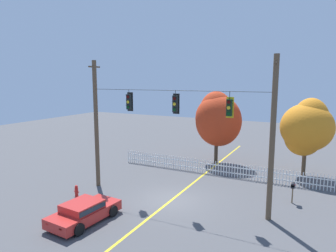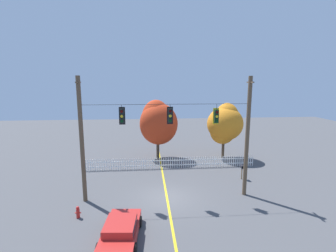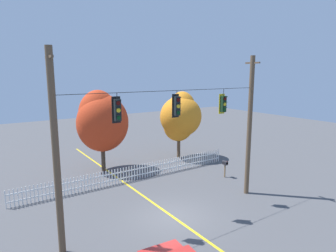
{
  "view_description": "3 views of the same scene",
  "coord_description": "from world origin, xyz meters",
  "px_view_note": "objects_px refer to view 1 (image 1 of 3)",
  "views": [
    {
      "loc": [
        8.2,
        -16.63,
        7.66
      ],
      "look_at": [
        -0.67,
        0.8,
        4.66
      ],
      "focal_mm": 32.48,
      "sensor_mm": 36.0,
      "label": 1
    },
    {
      "loc": [
        -1.4,
        -17.28,
        8.56
      ],
      "look_at": [
        0.13,
        0.5,
        5.36
      ],
      "focal_mm": 26.49,
      "sensor_mm": 36.0,
      "label": 2
    },
    {
      "loc": [
        -8.63,
        -12.43,
        7.86
      ],
      "look_at": [
        0.08,
        0.6,
        5.05
      ],
      "focal_mm": 31.27,
      "sensor_mm": 36.0,
      "label": 3
    }
  ],
  "objects_px": {
    "fire_hydrant": "(76,191)",
    "traffic_signal_southbound_primary": "(229,108)",
    "traffic_signal_northbound_secondary": "(175,104)",
    "parked_car": "(84,211)",
    "autumn_maple_mid": "(307,128)",
    "autumn_maple_near_fence": "(217,118)",
    "roadside_mailbox": "(293,187)",
    "traffic_signal_northbound_primary": "(129,102)"
  },
  "relations": [
    {
      "from": "traffic_signal_northbound_secondary",
      "to": "parked_car",
      "type": "bearing_deg",
      "value": -123.0
    },
    {
      "from": "fire_hydrant",
      "to": "traffic_signal_southbound_primary",
      "type": "bearing_deg",
      "value": 13.81
    },
    {
      "from": "traffic_signal_southbound_primary",
      "to": "parked_car",
      "type": "height_order",
      "value": "traffic_signal_southbound_primary"
    },
    {
      "from": "traffic_signal_southbound_primary",
      "to": "roadside_mailbox",
      "type": "height_order",
      "value": "traffic_signal_southbound_primary"
    },
    {
      "from": "traffic_signal_northbound_secondary",
      "to": "roadside_mailbox",
      "type": "relative_size",
      "value": 1.09
    },
    {
      "from": "parked_car",
      "to": "roadside_mailbox",
      "type": "distance_m",
      "value": 12.6
    },
    {
      "from": "autumn_maple_mid",
      "to": "traffic_signal_northbound_secondary",
      "type": "bearing_deg",
      "value": -127.25
    },
    {
      "from": "traffic_signal_northbound_primary",
      "to": "roadside_mailbox",
      "type": "xyz_separation_m",
      "value": [
        10.07,
        2.99,
        -5.14
      ]
    },
    {
      "from": "autumn_maple_near_fence",
      "to": "roadside_mailbox",
      "type": "height_order",
      "value": "autumn_maple_near_fence"
    },
    {
      "from": "parked_car",
      "to": "autumn_maple_mid",
      "type": "bearing_deg",
      "value": 54.16
    },
    {
      "from": "traffic_signal_northbound_primary",
      "to": "autumn_maple_mid",
      "type": "xyz_separation_m",
      "value": [
        10.39,
        9.23,
        -2.33
      ]
    },
    {
      "from": "traffic_signal_northbound_secondary",
      "to": "parked_car",
      "type": "height_order",
      "value": "traffic_signal_northbound_secondary"
    },
    {
      "from": "autumn_maple_near_fence",
      "to": "autumn_maple_mid",
      "type": "relative_size",
      "value": 1.06
    },
    {
      "from": "autumn_maple_near_fence",
      "to": "roadside_mailbox",
      "type": "bearing_deg",
      "value": -43.26
    },
    {
      "from": "traffic_signal_northbound_primary",
      "to": "roadside_mailbox",
      "type": "bearing_deg",
      "value": 16.55
    },
    {
      "from": "traffic_signal_northbound_primary",
      "to": "traffic_signal_northbound_secondary",
      "type": "distance_m",
      "value": 3.37
    },
    {
      "from": "autumn_maple_near_fence",
      "to": "traffic_signal_northbound_primary",
      "type": "bearing_deg",
      "value": -106.43
    },
    {
      "from": "traffic_signal_northbound_secondary",
      "to": "fire_hydrant",
      "type": "height_order",
      "value": "traffic_signal_northbound_secondary"
    },
    {
      "from": "autumn_maple_near_fence",
      "to": "autumn_maple_mid",
      "type": "height_order",
      "value": "autumn_maple_near_fence"
    },
    {
      "from": "roadside_mailbox",
      "to": "traffic_signal_southbound_primary",
      "type": "bearing_deg",
      "value": -138.21
    },
    {
      "from": "traffic_signal_southbound_primary",
      "to": "autumn_maple_mid",
      "type": "bearing_deg",
      "value": 68.31
    },
    {
      "from": "parked_car",
      "to": "roadside_mailbox",
      "type": "relative_size",
      "value": 3.15
    },
    {
      "from": "autumn_maple_near_fence",
      "to": "roadside_mailbox",
      "type": "distance_m",
      "value": 10.35
    },
    {
      "from": "traffic_signal_northbound_primary",
      "to": "traffic_signal_northbound_secondary",
      "type": "height_order",
      "value": "same"
    },
    {
      "from": "traffic_signal_northbound_secondary",
      "to": "autumn_maple_mid",
      "type": "height_order",
      "value": "traffic_signal_northbound_secondary"
    },
    {
      "from": "traffic_signal_northbound_secondary",
      "to": "fire_hydrant",
      "type": "xyz_separation_m",
      "value": [
        -6.11,
        -2.32,
        -5.81
      ]
    },
    {
      "from": "fire_hydrant",
      "to": "roadside_mailbox",
      "type": "height_order",
      "value": "roadside_mailbox"
    },
    {
      "from": "parked_car",
      "to": "fire_hydrant",
      "type": "height_order",
      "value": "parked_car"
    },
    {
      "from": "parked_car",
      "to": "roadside_mailbox",
      "type": "bearing_deg",
      "value": 38.54
    },
    {
      "from": "traffic_signal_southbound_primary",
      "to": "autumn_maple_near_fence",
      "type": "height_order",
      "value": "traffic_signal_southbound_primary"
    },
    {
      "from": "traffic_signal_southbound_primary",
      "to": "roadside_mailbox",
      "type": "distance_m",
      "value": 6.75
    },
    {
      "from": "traffic_signal_northbound_primary",
      "to": "fire_hydrant",
      "type": "bearing_deg",
      "value": -139.63
    },
    {
      "from": "traffic_signal_northbound_secondary",
      "to": "autumn_maple_mid",
      "type": "xyz_separation_m",
      "value": [
        7.02,
        9.23,
        -2.31
      ]
    },
    {
      "from": "traffic_signal_southbound_primary",
      "to": "autumn_maple_mid",
      "type": "height_order",
      "value": "traffic_signal_southbound_primary"
    },
    {
      "from": "autumn_maple_mid",
      "to": "traffic_signal_southbound_primary",
      "type": "bearing_deg",
      "value": -111.69
    },
    {
      "from": "traffic_signal_northbound_secondary",
      "to": "traffic_signal_southbound_primary",
      "type": "height_order",
      "value": "same"
    },
    {
      "from": "autumn_maple_near_fence",
      "to": "parked_car",
      "type": "distance_m",
      "value": 15.27
    },
    {
      "from": "roadside_mailbox",
      "to": "parked_car",
      "type": "bearing_deg",
      "value": -141.46
    },
    {
      "from": "autumn_maple_near_fence",
      "to": "roadside_mailbox",
      "type": "relative_size",
      "value": 5.01
    },
    {
      "from": "traffic_signal_northbound_secondary",
      "to": "parked_car",
      "type": "relative_size",
      "value": 0.34
    },
    {
      "from": "traffic_signal_northbound_primary",
      "to": "fire_hydrant",
      "type": "relative_size",
      "value": 1.82
    },
    {
      "from": "traffic_signal_northbound_secondary",
      "to": "autumn_maple_near_fence",
      "type": "xyz_separation_m",
      "value": [
        -0.49,
        9.76,
        -2.03
      ]
    }
  ]
}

